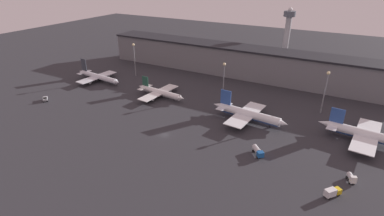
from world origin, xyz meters
TOP-DOWN VIEW (x-y plane):
  - ground at (0.00, 0.00)m, footprint 600.00×600.00m
  - terminal_building at (0.00, 97.85)m, footprint 210.21×21.03m
  - airplane_0 at (-80.40, 38.73)m, footprint 40.95×29.51m
  - airplane_1 at (-27.57, 36.51)m, footprint 35.24×30.37m
  - airplane_2 at (29.14, 32.38)m, footprint 40.94×31.92m
  - airplane_3 at (83.33, 37.89)m, footprint 44.54×35.15m
  - service_vehicle_0 at (43.07, 5.34)m, footprint 6.57×6.99m
  - service_vehicle_1 at (78.28, 5.00)m, footprint 3.62×5.01m
  - service_vehicle_2 at (73.04, -6.86)m, footprint 5.57×6.21m
  - service_vehicle_3 at (-83.16, -0.89)m, footprint 5.72×5.23m
  - lamp_post_0 at (-64.94, 60.06)m, footprint 1.80×1.80m
  - lamp_post_1 at (3.41, 60.06)m, footprint 1.80×1.80m
  - lamp_post_2 at (60.39, 60.06)m, footprint 1.80×1.80m
  - control_tower at (19.78, 145.88)m, footprint 9.00×9.00m

SIDE VIEW (x-z plane):
  - ground at x=0.00m, z-range 0.00..0.00m
  - service_vehicle_3 at x=-83.16m, z-range -0.08..2.54m
  - service_vehicle_1 at x=78.28m, z-range 0.02..3.38m
  - service_vehicle_0 at x=43.07m, z-range 0.28..3.30m
  - service_vehicle_2 at x=73.04m, z-range 0.19..3.45m
  - airplane_1 at x=-27.57m, z-range -2.46..8.33m
  - airplane_0 at x=-80.40m, z-range -3.66..9.96m
  - airplane_2 at x=29.14m, z-range -3.12..10.67m
  - airplane_3 at x=83.33m, z-range -2.72..10.40m
  - terminal_building at x=0.00m, z-range 0.06..20.99m
  - lamp_post_1 at x=3.41m, z-range 3.09..22.79m
  - lamp_post_2 at x=60.39m, z-range 3.32..26.81m
  - lamp_post_0 at x=-64.94m, z-range 3.33..26.90m
  - control_tower at x=19.78m, z-range 3.50..46.90m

